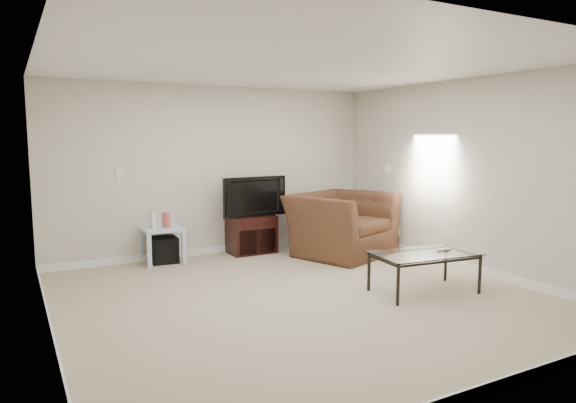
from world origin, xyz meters
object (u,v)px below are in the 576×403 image
tv_stand (251,234)px  television (252,196)px  side_table (162,245)px  recliner (341,214)px  subwoofer (164,250)px  coffee_table (424,272)px

tv_stand → television: 0.59m
side_table → recliner: size_ratio=0.37×
subwoofer → coffee_table: size_ratio=0.30×
side_table → coffee_table: size_ratio=0.45×
side_table → subwoofer: side_table is taller
coffee_table → side_table: bearing=128.7°
side_table → coffee_table: bearing=-51.3°
subwoofer → coffee_table: bearing=-51.9°
subwoofer → recliner: 2.62m
side_table → coffee_table: 3.57m
television → tv_stand: bearing=85.5°
television → side_table: television is taller
recliner → coffee_table: recliner is taller
recliner → tv_stand: bearing=125.3°
recliner → television: bearing=126.3°
subwoofer → recliner: recliner is taller
recliner → coffee_table: size_ratio=1.21×
side_table → recliner: bearing=-17.0°
tv_stand → recliner: 1.40m
tv_stand → side_table: size_ratio=1.30×
side_table → coffee_table: (2.23, -2.79, -0.03)m
recliner → coffee_table: bearing=-118.1°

